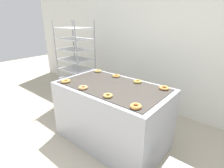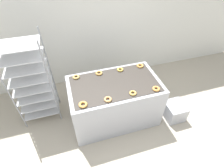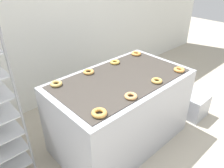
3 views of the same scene
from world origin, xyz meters
The scene contains 13 objects.
ground_plane centered at (0.00, 0.00, 0.00)m, with size 14.00×14.00×0.00m, color #B2A893.
wall_back centered at (0.00, 2.12, 1.40)m, with size 8.00×0.05×2.80m.
fryer_machine centered at (0.00, 0.72, 0.45)m, with size 1.60×0.93×0.90m.
baking_rack_cart centered at (-1.37, 1.20, 0.89)m, with size 0.68×0.49×1.75m.
glaze_bin centered at (1.14, 0.37, 0.17)m, with size 0.36×0.40×0.34m.
donut_near_left centered at (-0.60, 0.38, 0.92)m, with size 0.13×0.13×0.04m, color gold.
donut_near_midleft centered at (-0.21, 0.38, 0.92)m, with size 0.12×0.12×0.03m, color tan.
donut_near_midright centered at (0.21, 0.39, 0.92)m, with size 0.12×0.12×0.03m, color gold.
donut_near_right centered at (0.61, 0.37, 0.92)m, with size 0.12×0.12×0.04m, color #DC9245.
donut_far_left centered at (-0.61, 1.06, 0.92)m, with size 0.12×0.12×0.03m, color tan.
donut_far_midleft centered at (-0.19, 1.05, 0.92)m, with size 0.13×0.13×0.03m, color #C99247.
donut_far_midright centered at (0.21, 1.04, 0.92)m, with size 0.12×0.12×0.03m, color gold.
donut_far_right centered at (0.62, 1.05, 0.92)m, with size 0.13×0.13×0.03m, color gold.
Camera 2 is at (-0.69, -1.41, 2.89)m, focal length 28.00 mm.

